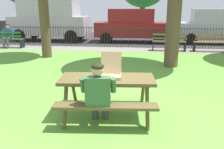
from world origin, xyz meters
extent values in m
cube|color=#66A23D|center=(0.00, 2.00, -0.01)|extent=(28.00, 12.00, 0.02)
cube|color=gray|center=(0.00, 7.30, 0.00)|extent=(28.00, 1.40, 0.01)
cube|color=#38383D|center=(0.00, 11.55, -0.01)|extent=(28.00, 7.10, 0.01)
cube|color=brown|center=(-0.35, -0.24, 0.74)|extent=(1.86, 0.91, 0.06)
cube|color=brown|center=(-0.29, -0.84, 0.44)|extent=(1.82, 0.43, 0.05)
cube|color=brown|center=(-0.40, 0.36, 0.44)|extent=(1.82, 0.43, 0.05)
cylinder|color=brown|center=(-1.04, -0.72, 0.35)|extent=(0.11, 0.44, 0.74)
cylinder|color=brown|center=(-1.12, 0.11, 0.35)|extent=(0.11, 0.44, 0.74)
cylinder|color=brown|center=(0.43, -0.59, 0.35)|extent=(0.11, 0.44, 0.74)
cylinder|color=brown|center=(0.35, 0.23, 0.35)|extent=(0.11, 0.44, 0.74)
cube|color=tan|center=(-0.28, -0.22, 0.78)|extent=(0.43, 0.43, 0.01)
cube|color=silver|center=(-0.28, -0.22, 0.78)|extent=(0.39, 0.39, 0.00)
cube|color=tan|center=(-0.27, -0.41, 0.80)|extent=(0.40, 0.03, 0.04)
cube|color=tan|center=(-0.29, -0.02, 0.80)|extent=(0.40, 0.03, 0.04)
cube|color=tan|center=(-0.48, -0.23, 0.80)|extent=(0.03, 0.40, 0.04)
cube|color=tan|center=(-0.09, -0.21, 0.80)|extent=(0.03, 0.40, 0.04)
cube|color=tan|center=(-0.29, -0.01, 1.03)|extent=(0.41, 0.07, 0.40)
cylinder|color=tan|center=(-0.28, -0.22, 0.79)|extent=(0.34, 0.34, 0.01)
cylinder|color=#F1DB70|center=(-0.28, -0.22, 0.80)|extent=(0.32, 0.32, 0.00)
cylinder|color=#454545|center=(-0.55, -0.44, 0.22)|extent=(0.12, 0.12, 0.44)
cylinder|color=#454545|center=(-0.54, -0.65, 0.47)|extent=(0.19, 0.43, 0.15)
cylinder|color=#454545|center=(-0.35, -0.42, 0.22)|extent=(0.12, 0.12, 0.44)
cylinder|color=#454545|center=(-0.34, -0.63, 0.47)|extent=(0.19, 0.43, 0.15)
cube|color=#386638|center=(-0.42, -0.85, 0.70)|extent=(0.44, 0.26, 0.52)
cylinder|color=#386638|center=(-0.68, -0.82, 0.80)|extent=(0.11, 0.22, 0.31)
cylinder|color=#386638|center=(-0.16, -0.78, 0.80)|extent=(0.11, 0.22, 0.31)
sphere|color=tan|center=(-0.42, -0.83, 1.08)|extent=(0.21, 0.21, 0.21)
ellipsoid|color=black|center=(-0.42, -0.84, 1.13)|extent=(0.21, 0.20, 0.12)
cylinder|color=#2D2823|center=(0.00, 8.00, 0.99)|extent=(22.74, 0.03, 0.03)
cylinder|color=#2D2823|center=(0.00, 8.00, 0.16)|extent=(22.74, 0.03, 0.03)
cylinder|color=#2D2823|center=(-7.51, 8.00, 0.54)|extent=(0.02, 0.02, 1.08)
cylinder|color=#2D2823|center=(-7.37, 8.00, 0.54)|extent=(0.02, 0.02, 1.08)
cylinder|color=#2D2823|center=(-7.23, 8.00, 0.54)|extent=(0.02, 0.02, 1.08)
cylinder|color=#2D2823|center=(-7.09, 8.00, 0.54)|extent=(0.02, 0.02, 1.08)
cylinder|color=#2D2823|center=(-6.95, 8.00, 0.54)|extent=(0.02, 0.02, 1.08)
cylinder|color=#2D2823|center=(-6.81, 8.00, 0.54)|extent=(0.02, 0.02, 1.08)
cylinder|color=#2D2823|center=(-6.67, 8.00, 0.54)|extent=(0.02, 0.02, 1.08)
cylinder|color=#2D2823|center=(-6.53, 8.00, 0.54)|extent=(0.02, 0.02, 1.08)
cylinder|color=#2D2823|center=(-6.39, 8.00, 0.54)|extent=(0.02, 0.02, 1.08)
cylinder|color=#2D2823|center=(-6.25, 8.00, 0.54)|extent=(0.02, 0.02, 1.08)
cylinder|color=#2D2823|center=(-6.11, 8.00, 0.54)|extent=(0.02, 0.02, 1.08)
cylinder|color=#2D2823|center=(-5.97, 8.00, 0.54)|extent=(0.02, 0.02, 1.08)
cylinder|color=#2D2823|center=(-5.83, 8.00, 0.54)|extent=(0.02, 0.02, 1.08)
cylinder|color=#2D2823|center=(-5.69, 8.00, 0.54)|extent=(0.02, 0.02, 1.08)
cylinder|color=#2D2823|center=(-5.55, 8.00, 0.54)|extent=(0.02, 0.02, 1.08)
cylinder|color=#2D2823|center=(-5.40, 8.00, 0.54)|extent=(0.02, 0.02, 1.08)
cylinder|color=#2D2823|center=(-5.26, 8.00, 0.54)|extent=(0.02, 0.02, 1.08)
cylinder|color=#2D2823|center=(-5.12, 8.00, 0.54)|extent=(0.02, 0.02, 1.08)
cylinder|color=#2D2823|center=(-4.98, 8.00, 0.54)|extent=(0.02, 0.02, 1.08)
cylinder|color=#2D2823|center=(-4.84, 8.00, 0.54)|extent=(0.02, 0.02, 1.08)
cylinder|color=#2D2823|center=(-4.70, 8.00, 0.54)|extent=(0.02, 0.02, 1.08)
cylinder|color=#2D2823|center=(-4.56, 8.00, 0.54)|extent=(0.02, 0.02, 1.08)
cylinder|color=#2D2823|center=(-4.42, 8.00, 0.54)|extent=(0.02, 0.02, 1.08)
cylinder|color=#2D2823|center=(-4.28, 8.00, 0.54)|extent=(0.02, 0.02, 1.08)
cylinder|color=#2D2823|center=(-4.14, 8.00, 0.54)|extent=(0.02, 0.02, 1.08)
cylinder|color=#2D2823|center=(-4.00, 8.00, 0.54)|extent=(0.02, 0.02, 1.08)
cylinder|color=#2D2823|center=(-3.86, 8.00, 0.54)|extent=(0.02, 0.02, 1.08)
cylinder|color=#2D2823|center=(-3.72, 8.00, 0.54)|extent=(0.02, 0.02, 1.08)
cylinder|color=#2D2823|center=(-3.58, 8.00, 0.54)|extent=(0.02, 0.02, 1.08)
cylinder|color=#2D2823|center=(-3.44, 8.00, 0.54)|extent=(0.02, 0.02, 1.08)
cylinder|color=#2D2823|center=(-3.30, 8.00, 0.54)|extent=(0.02, 0.02, 1.08)
cylinder|color=#2D2823|center=(-3.16, 8.00, 0.54)|extent=(0.02, 0.02, 1.08)
cylinder|color=#2D2823|center=(-3.02, 8.00, 0.54)|extent=(0.02, 0.02, 1.08)
cylinder|color=#2D2823|center=(-2.88, 8.00, 0.54)|extent=(0.02, 0.02, 1.08)
cylinder|color=#2D2823|center=(-2.74, 8.00, 0.54)|extent=(0.02, 0.02, 1.08)
cylinder|color=#2D2823|center=(-2.60, 8.00, 0.54)|extent=(0.02, 0.02, 1.08)
cylinder|color=#2D2823|center=(-2.46, 8.00, 0.54)|extent=(0.02, 0.02, 1.08)
cylinder|color=#2D2823|center=(-2.32, 8.00, 0.54)|extent=(0.02, 0.02, 1.08)
cylinder|color=#2D2823|center=(-2.18, 8.00, 0.54)|extent=(0.02, 0.02, 1.08)
cylinder|color=#2D2823|center=(-2.04, 8.00, 0.54)|extent=(0.02, 0.02, 1.08)
cylinder|color=#2D2823|center=(-1.90, 8.00, 0.54)|extent=(0.02, 0.02, 1.08)
cylinder|color=#2D2823|center=(-1.75, 8.00, 0.54)|extent=(0.02, 0.02, 1.08)
cylinder|color=#2D2823|center=(-1.61, 8.00, 0.54)|extent=(0.02, 0.02, 1.08)
cylinder|color=#2D2823|center=(-1.47, 8.00, 0.54)|extent=(0.02, 0.02, 1.08)
cylinder|color=#2D2823|center=(-1.33, 8.00, 0.54)|extent=(0.02, 0.02, 1.08)
cylinder|color=#2D2823|center=(-1.19, 8.00, 0.54)|extent=(0.02, 0.02, 1.08)
cylinder|color=#2D2823|center=(-1.05, 8.00, 0.54)|extent=(0.02, 0.02, 1.08)
cylinder|color=#2D2823|center=(-0.91, 8.00, 0.54)|extent=(0.02, 0.02, 1.08)
cylinder|color=#2D2823|center=(-0.77, 8.00, 0.54)|extent=(0.02, 0.02, 1.08)
cylinder|color=#2D2823|center=(-0.63, 8.00, 0.54)|extent=(0.02, 0.02, 1.08)
cylinder|color=#2D2823|center=(-0.49, 8.00, 0.54)|extent=(0.02, 0.02, 1.08)
cylinder|color=#2D2823|center=(-0.35, 8.00, 0.54)|extent=(0.02, 0.02, 1.08)
cylinder|color=#2D2823|center=(-0.21, 8.00, 0.54)|extent=(0.02, 0.02, 1.08)
cylinder|color=#2D2823|center=(-0.07, 8.00, 0.54)|extent=(0.02, 0.02, 1.08)
cylinder|color=#2D2823|center=(0.07, 8.00, 0.54)|extent=(0.02, 0.02, 1.08)
cylinder|color=#2D2823|center=(0.21, 8.00, 0.54)|extent=(0.02, 0.02, 1.08)
cylinder|color=#2D2823|center=(0.35, 8.00, 0.54)|extent=(0.02, 0.02, 1.08)
cylinder|color=#2D2823|center=(0.49, 8.00, 0.54)|extent=(0.02, 0.02, 1.08)
cylinder|color=#2D2823|center=(0.63, 8.00, 0.54)|extent=(0.02, 0.02, 1.08)
cylinder|color=#2D2823|center=(0.77, 8.00, 0.54)|extent=(0.02, 0.02, 1.08)
cylinder|color=#2D2823|center=(0.91, 8.00, 0.54)|extent=(0.02, 0.02, 1.08)
cylinder|color=#2D2823|center=(1.05, 8.00, 0.54)|extent=(0.02, 0.02, 1.08)
cylinder|color=#2D2823|center=(1.19, 8.00, 0.54)|extent=(0.02, 0.02, 1.08)
cylinder|color=#2D2823|center=(1.33, 8.00, 0.54)|extent=(0.02, 0.02, 1.08)
cylinder|color=#2D2823|center=(1.47, 8.00, 0.54)|extent=(0.02, 0.02, 1.08)
cylinder|color=#2D2823|center=(1.61, 8.00, 0.54)|extent=(0.02, 0.02, 1.08)
cylinder|color=#2D2823|center=(1.75, 8.00, 0.54)|extent=(0.02, 0.02, 1.08)
cylinder|color=#2D2823|center=(1.90, 8.00, 0.54)|extent=(0.02, 0.02, 1.08)
cylinder|color=#2D2823|center=(2.04, 8.00, 0.54)|extent=(0.02, 0.02, 1.08)
cylinder|color=#2D2823|center=(2.18, 8.00, 0.54)|extent=(0.02, 0.02, 1.08)
cylinder|color=#2D2823|center=(2.32, 8.00, 0.54)|extent=(0.02, 0.02, 1.08)
cylinder|color=#2D2823|center=(2.46, 8.00, 0.54)|extent=(0.02, 0.02, 1.08)
cylinder|color=#2D2823|center=(2.60, 8.00, 0.54)|extent=(0.02, 0.02, 1.08)
cylinder|color=#2D2823|center=(2.74, 8.00, 0.54)|extent=(0.02, 0.02, 1.08)
cylinder|color=#2D2823|center=(2.88, 8.00, 0.54)|extent=(0.02, 0.02, 1.08)
cylinder|color=#2D2823|center=(3.02, 8.00, 0.54)|extent=(0.02, 0.02, 1.08)
cylinder|color=#2D2823|center=(3.16, 8.00, 0.54)|extent=(0.02, 0.02, 1.08)
cylinder|color=#2D2823|center=(3.30, 8.00, 0.54)|extent=(0.02, 0.02, 1.08)
cylinder|color=#2D2823|center=(3.44, 8.00, 0.54)|extent=(0.02, 0.02, 1.08)
cylinder|color=#2D2823|center=(3.58, 8.00, 0.54)|extent=(0.02, 0.02, 1.08)
cylinder|color=#2D2823|center=(3.72, 8.00, 0.54)|extent=(0.02, 0.02, 1.08)
cylinder|color=#2D2823|center=(3.86, 8.00, 0.54)|extent=(0.02, 0.02, 1.08)
cylinder|color=#2D2823|center=(4.00, 8.00, 0.54)|extent=(0.02, 0.02, 1.08)
cylinder|color=#2D2823|center=(4.14, 8.00, 0.54)|extent=(0.02, 0.02, 1.08)
cylinder|color=#2D2823|center=(4.28, 8.00, 0.54)|extent=(0.02, 0.02, 1.08)
cylinder|color=#2D2823|center=(4.42, 8.00, 0.54)|extent=(0.02, 0.02, 1.08)
cube|color=#286126|center=(-6.57, 7.37, 0.44)|extent=(1.60, 0.17, 0.04)
cube|color=#286126|center=(-6.58, 7.23, 0.44)|extent=(1.60, 0.17, 0.04)
cube|color=#286126|center=(-6.58, 7.09, 0.44)|extent=(1.60, 0.17, 0.04)
cube|color=#286126|center=(-6.59, 7.03, 0.62)|extent=(1.60, 0.13, 0.11)
cube|color=#286126|center=(-6.59, 7.03, 0.80)|extent=(1.60, 0.13, 0.11)
cube|color=black|center=(-5.82, 7.15, 0.22)|extent=(0.07, 0.44, 0.44)
cube|color=brown|center=(1.65, 7.37, 0.44)|extent=(1.60, 0.14, 0.04)
cube|color=brown|center=(1.64, 7.23, 0.44)|extent=(1.60, 0.14, 0.04)
cube|color=brown|center=(1.64, 7.09, 0.44)|extent=(1.60, 0.14, 0.04)
cube|color=brown|center=(1.64, 7.03, 0.62)|extent=(1.60, 0.10, 0.11)
cube|color=brown|center=(1.64, 7.03, 0.80)|extent=(1.60, 0.10, 0.11)
cube|color=black|center=(2.40, 7.16, 0.22)|extent=(0.06, 0.44, 0.44)
cube|color=black|center=(0.88, 7.20, 0.22)|extent=(0.06, 0.44, 0.44)
cube|color=brown|center=(3.59, 7.37, 0.44)|extent=(1.60, 0.11, 0.04)
cube|color=brown|center=(3.59, 7.23, 0.44)|extent=(1.60, 0.11, 0.04)
cube|color=brown|center=(3.59, 7.09, 0.44)|extent=(1.60, 0.11, 0.04)
cube|color=brown|center=(3.59, 7.03, 0.62)|extent=(1.60, 0.07, 0.11)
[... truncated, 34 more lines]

